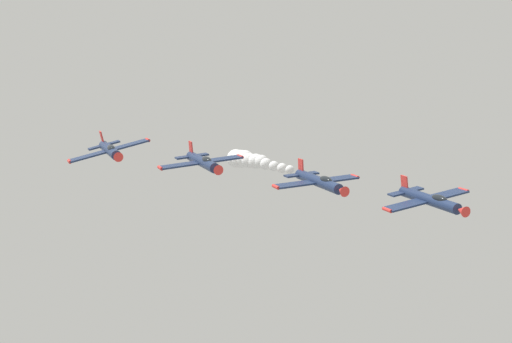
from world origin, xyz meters
name	(u,v)px	position (x,y,z in m)	size (l,w,h in m)	color
airplane_lead	(430,200)	(-14.36, 10.95, 70.60)	(9.51, 10.35, 2.71)	navy
airplane_left_inner	(319,181)	(-5.24, 4.46, 71.95)	(9.57, 10.35, 2.34)	navy
smoke_trail_left_inner	(247,160)	(-6.07, -18.77, 70.70)	(3.19, 23.02, 3.71)	white
airplane_right_inner	(203,162)	(4.78, -3.79, 73.35)	(9.56, 10.35, 2.42)	navy
airplane_left_outer	(110,150)	(13.61, -10.99, 74.15)	(9.41, 10.35, 3.06)	navy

